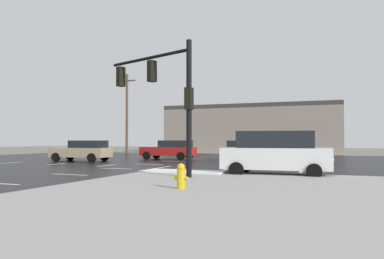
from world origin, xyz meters
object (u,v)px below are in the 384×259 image
(suv_white, at_px, (276,152))
(sedan_red, at_px, (170,149))
(sedan_tan, at_px, (83,150))
(utility_pole_distant, at_px, (127,112))
(sedan_grey, at_px, (253,151))
(traffic_signal_mast, at_px, (165,88))
(fire_hydrant, at_px, (181,176))

(suv_white, relative_size, sedan_red, 1.08)
(sedan_tan, relative_size, utility_pole_distant, 0.50)
(sedan_grey, bearing_deg, suv_white, -76.14)
(utility_pole_distant, bearing_deg, sedan_tan, -70.97)
(traffic_signal_mast, xyz_separation_m, utility_pole_distant, (-16.34, 23.88, 0.97))
(suv_white, distance_m, sedan_red, 15.67)
(suv_white, height_order, sedan_red, suv_white)
(sedan_grey, height_order, sedan_red, same)
(fire_hydrant, bearing_deg, sedan_grey, 94.46)
(sedan_tan, bearing_deg, traffic_signal_mast, 136.80)
(traffic_signal_mast, height_order, fire_hydrant, traffic_signal_mast)
(fire_hydrant, xyz_separation_m, sedan_tan, (-13.70, 13.05, 0.32))
(sedan_grey, bearing_deg, sedan_tan, -172.49)
(utility_pole_distant, bearing_deg, traffic_signal_mast, -55.61)
(suv_white, relative_size, sedan_tan, 1.06)
(traffic_signal_mast, bearing_deg, utility_pole_distant, -35.24)
(utility_pole_distant, bearing_deg, sedan_grey, -34.48)
(traffic_signal_mast, bearing_deg, sedan_tan, -18.59)
(traffic_signal_mast, distance_m, sedan_tan, 14.78)
(sedan_grey, bearing_deg, fire_hydrant, -90.31)
(sedan_grey, height_order, sedan_tan, same)
(suv_white, bearing_deg, sedan_tan, 153.83)
(fire_hydrant, distance_m, sedan_tan, 18.92)
(fire_hydrant, relative_size, sedan_grey, 0.17)
(fire_hydrant, relative_size, sedan_tan, 0.17)
(sedan_grey, distance_m, sedan_tan, 12.76)
(sedan_grey, distance_m, utility_pole_distant, 21.69)
(suv_white, distance_m, utility_pole_distant, 29.91)
(fire_hydrant, bearing_deg, traffic_signal_mast, 121.90)
(traffic_signal_mast, height_order, sedan_grey, traffic_signal_mast)
(fire_hydrant, relative_size, suv_white, 0.16)
(utility_pole_distant, bearing_deg, sedan_red, -44.12)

